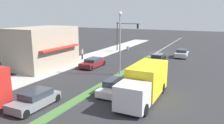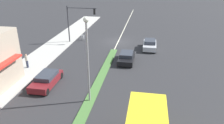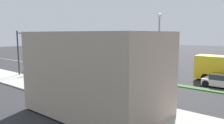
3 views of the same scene
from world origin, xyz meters
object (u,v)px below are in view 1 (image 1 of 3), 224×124
at_px(traffic_signal_main, 124,32).
at_px(sedan_maroon, 93,63).
at_px(delivery_truck, 145,82).
at_px(van_white, 115,87).
at_px(sedan_silver, 182,53).
at_px(suv_black, 157,58).
at_px(pedestrian, 82,54).
at_px(suv_grey, 35,99).
at_px(street_lamp, 120,35).
at_px(warning_aframe_sign, 128,48).

height_order(traffic_signal_main, sedan_maroon, traffic_signal_main).
xyz_separation_m(delivery_truck, van_white, (2.80, 0.08, -0.83)).
bearing_deg(sedan_maroon, sedan_silver, -128.46).
relative_size(delivery_truck, van_white, 1.92).
relative_size(suv_black, sedan_silver, 1.03).
height_order(pedestrian, sedan_silver, pedestrian).
xyz_separation_m(traffic_signal_main, sedan_maroon, (-1.12, 13.63, -3.30)).
bearing_deg(suv_grey, delivery_truck, -142.80).
bearing_deg(van_white, pedestrian, -45.84).
height_order(street_lamp, sedan_maroon, street_lamp).
bearing_deg(pedestrian, warning_aframe_sign, -104.69).
bearing_deg(warning_aframe_sign, sedan_maroon, 93.30).
height_order(sedan_maroon, suv_black, sedan_maroon).
distance_m(van_white, sedan_silver, 20.93).
xyz_separation_m(delivery_truck, suv_grey, (7.20, 5.47, -0.84)).
bearing_deg(sedan_silver, suv_black, 62.08).
bearing_deg(street_lamp, van_white, 109.88).
relative_size(pedestrian, sedan_maroon, 0.39).
relative_size(pedestrian, delivery_truck, 0.22).
xyz_separation_m(delivery_truck, sedan_maroon, (10.00, -8.07, -0.87)).
bearing_deg(traffic_signal_main, street_lamp, 111.32).
xyz_separation_m(delivery_truck, suv_black, (2.80, -15.38, -0.89)).
relative_size(street_lamp, warning_aframe_sign, 8.80).
distance_m(traffic_signal_main, van_white, 23.54).
bearing_deg(suv_grey, warning_aframe_sign, -82.71).
bearing_deg(delivery_truck, street_lamp, -50.23).
relative_size(street_lamp, pedestrian, 4.40).
bearing_deg(suv_grey, sedan_maroon, -78.31).
bearing_deg(pedestrian, sedan_maroon, 139.83).
xyz_separation_m(street_lamp, sedan_silver, (-5.00, -14.66, -4.12)).
bearing_deg(suv_black, suv_grey, 78.08).
height_order(street_lamp, suv_black, street_lamp).
distance_m(street_lamp, warning_aframe_sign, 18.73).
distance_m(sedan_maroon, sedan_silver, 16.08).
relative_size(traffic_signal_main, suv_grey, 1.33).
xyz_separation_m(warning_aframe_sign, delivery_truck, (-10.87, 23.25, 1.04)).
bearing_deg(warning_aframe_sign, sedan_silver, 166.64).
xyz_separation_m(pedestrian, suv_grey, (-6.77, 16.89, -0.38)).
distance_m(traffic_signal_main, delivery_truck, 24.51).
relative_size(van_white, suv_black, 1.00).
height_order(suv_grey, sedan_maroon, suv_grey).
bearing_deg(van_white, suv_black, -90.00).
distance_m(delivery_truck, sedan_silver, 20.68).
bearing_deg(suv_grey, sedan_silver, -105.41).
distance_m(street_lamp, delivery_truck, 8.49).
bearing_deg(van_white, sedan_silver, -97.69).
bearing_deg(warning_aframe_sign, van_white, 109.10).
relative_size(warning_aframe_sign, suv_grey, 0.20).
bearing_deg(suv_black, warning_aframe_sign, -44.26).
relative_size(traffic_signal_main, sedan_maroon, 1.31).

